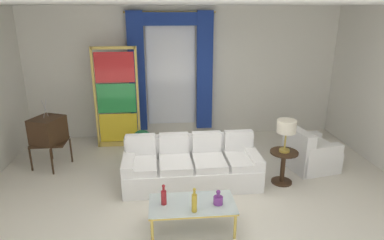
{
  "coord_description": "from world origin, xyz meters",
  "views": [
    {
      "loc": [
        -0.55,
        -4.76,
        2.93
      ],
      "look_at": [
        -0.02,
        0.9,
        1.05
      ],
      "focal_mm": 31.55,
      "sensor_mm": 36.0,
      "label": 1
    }
  ],
  "objects_px": {
    "vintage_tv": "(48,131)",
    "armchair_white": "(309,154)",
    "table_lamp_brass": "(286,128)",
    "peacock_figurine": "(142,141)",
    "round_side_table": "(283,164)",
    "stained_glass_divider": "(117,100)",
    "coffee_table": "(192,205)",
    "couch_white_long": "(191,166)",
    "bottle_crystal_tall": "(164,196)",
    "bottle_blue_decanter": "(194,202)",
    "bottle_amber_squat": "(218,199)"
  },
  "relations": [
    {
      "from": "bottle_blue_decanter",
      "to": "peacock_figurine",
      "type": "height_order",
      "value": "bottle_blue_decanter"
    },
    {
      "from": "coffee_table",
      "to": "peacock_figurine",
      "type": "xyz_separation_m",
      "value": [
        -0.82,
        2.83,
        -0.15
      ]
    },
    {
      "from": "bottle_blue_decanter",
      "to": "table_lamp_brass",
      "type": "height_order",
      "value": "table_lamp_brass"
    },
    {
      "from": "bottle_crystal_tall",
      "to": "round_side_table",
      "type": "bearing_deg",
      "value": 29.02
    },
    {
      "from": "bottle_amber_squat",
      "to": "bottle_crystal_tall",
      "type": "bearing_deg",
      "value": 175.14
    },
    {
      "from": "stained_glass_divider",
      "to": "bottle_amber_squat",
      "type": "bearing_deg",
      "value": -62.29
    },
    {
      "from": "armchair_white",
      "to": "round_side_table",
      "type": "distance_m",
      "value": 0.87
    },
    {
      "from": "armchair_white",
      "to": "round_side_table",
      "type": "height_order",
      "value": "armchair_white"
    },
    {
      "from": "coffee_table",
      "to": "armchair_white",
      "type": "relative_size",
      "value": 1.23
    },
    {
      "from": "peacock_figurine",
      "to": "round_side_table",
      "type": "distance_m",
      "value": 3.03
    },
    {
      "from": "bottle_amber_squat",
      "to": "armchair_white",
      "type": "distance_m",
      "value": 2.7
    },
    {
      "from": "couch_white_long",
      "to": "bottle_crystal_tall",
      "type": "bearing_deg",
      "value": -110.3
    },
    {
      "from": "couch_white_long",
      "to": "round_side_table",
      "type": "bearing_deg",
      "value": -6.73
    },
    {
      "from": "round_side_table",
      "to": "stained_glass_divider",
      "type": "bearing_deg",
      "value": 146.92
    },
    {
      "from": "bottle_blue_decanter",
      "to": "armchair_white",
      "type": "distance_m",
      "value": 3.06
    },
    {
      "from": "couch_white_long",
      "to": "stained_glass_divider",
      "type": "height_order",
      "value": "stained_glass_divider"
    },
    {
      "from": "coffee_table",
      "to": "armchair_white",
      "type": "distance_m",
      "value": 2.93
    },
    {
      "from": "coffee_table",
      "to": "table_lamp_brass",
      "type": "relative_size",
      "value": 2.06
    },
    {
      "from": "armchair_white",
      "to": "vintage_tv",
      "type": "bearing_deg",
      "value": 173.76
    },
    {
      "from": "coffee_table",
      "to": "peacock_figurine",
      "type": "bearing_deg",
      "value": 106.15
    },
    {
      "from": "table_lamp_brass",
      "to": "bottle_blue_decanter",
      "type": "bearing_deg",
      "value": -141.12
    },
    {
      "from": "vintage_tv",
      "to": "peacock_figurine",
      "type": "xyz_separation_m",
      "value": [
        1.71,
        0.61,
        -0.51
      ]
    },
    {
      "from": "couch_white_long",
      "to": "peacock_figurine",
      "type": "xyz_separation_m",
      "value": [
        -0.93,
        1.48,
        -0.09
      ]
    },
    {
      "from": "bottle_blue_decanter",
      "to": "armchair_white",
      "type": "bearing_deg",
      "value": 38.25
    },
    {
      "from": "coffee_table",
      "to": "bottle_crystal_tall",
      "type": "xyz_separation_m",
      "value": [
        -0.38,
        0.01,
        0.16
      ]
    },
    {
      "from": "table_lamp_brass",
      "to": "peacock_figurine",
      "type": "bearing_deg",
      "value": 146.54
    },
    {
      "from": "vintage_tv",
      "to": "armchair_white",
      "type": "relative_size",
      "value": 1.41
    },
    {
      "from": "vintage_tv",
      "to": "stained_glass_divider",
      "type": "bearing_deg",
      "value": 37.45
    },
    {
      "from": "bottle_blue_decanter",
      "to": "stained_glass_divider",
      "type": "bearing_deg",
      "value": 111.85
    },
    {
      "from": "bottle_blue_decanter",
      "to": "bottle_crystal_tall",
      "type": "distance_m",
      "value": 0.45
    },
    {
      "from": "stained_glass_divider",
      "to": "peacock_figurine",
      "type": "height_order",
      "value": "stained_glass_divider"
    },
    {
      "from": "bottle_blue_decanter",
      "to": "bottle_amber_squat",
      "type": "bearing_deg",
      "value": 23.32
    },
    {
      "from": "coffee_table",
      "to": "armchair_white",
      "type": "xyz_separation_m",
      "value": [
        2.4,
        1.69,
        -0.08
      ]
    },
    {
      "from": "armchair_white",
      "to": "stained_glass_divider",
      "type": "xyz_separation_m",
      "value": [
        -3.73,
        1.46,
        0.77
      ]
    },
    {
      "from": "bottle_crystal_tall",
      "to": "coffee_table",
      "type": "bearing_deg",
      "value": -1.25
    },
    {
      "from": "bottle_amber_squat",
      "to": "peacock_figurine",
      "type": "distance_m",
      "value": 3.13
    },
    {
      "from": "couch_white_long",
      "to": "bottle_crystal_tall",
      "type": "height_order",
      "value": "couch_white_long"
    },
    {
      "from": "bottle_blue_decanter",
      "to": "vintage_tv",
      "type": "xyz_separation_m",
      "value": [
        -2.54,
        2.42,
        0.18
      ]
    },
    {
      "from": "round_side_table",
      "to": "bottle_blue_decanter",
      "type": "bearing_deg",
      "value": -141.12
    },
    {
      "from": "bottle_crystal_tall",
      "to": "stained_glass_divider",
      "type": "relative_size",
      "value": 0.14
    },
    {
      "from": "bottle_crystal_tall",
      "to": "bottle_amber_squat",
      "type": "relative_size",
      "value": 1.41
    },
    {
      "from": "coffee_table",
      "to": "bottle_blue_decanter",
      "type": "bearing_deg",
      "value": -87.56
    },
    {
      "from": "peacock_figurine",
      "to": "round_side_table",
      "type": "relative_size",
      "value": 1.01
    },
    {
      "from": "coffee_table",
      "to": "bottle_amber_squat",
      "type": "xyz_separation_m",
      "value": [
        0.35,
        -0.05,
        0.11
      ]
    },
    {
      "from": "bottle_crystal_tall",
      "to": "peacock_figurine",
      "type": "relative_size",
      "value": 0.5
    },
    {
      "from": "bottle_crystal_tall",
      "to": "table_lamp_brass",
      "type": "relative_size",
      "value": 0.52
    },
    {
      "from": "armchair_white",
      "to": "table_lamp_brass",
      "type": "distance_m",
      "value": 1.14
    },
    {
      "from": "bottle_blue_decanter",
      "to": "table_lamp_brass",
      "type": "xyz_separation_m",
      "value": [
        1.69,
        1.37,
        0.48
      ]
    },
    {
      "from": "couch_white_long",
      "to": "vintage_tv",
      "type": "distance_m",
      "value": 2.82
    },
    {
      "from": "armchair_white",
      "to": "coffee_table",
      "type": "bearing_deg",
      "value": -144.92
    }
  ]
}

